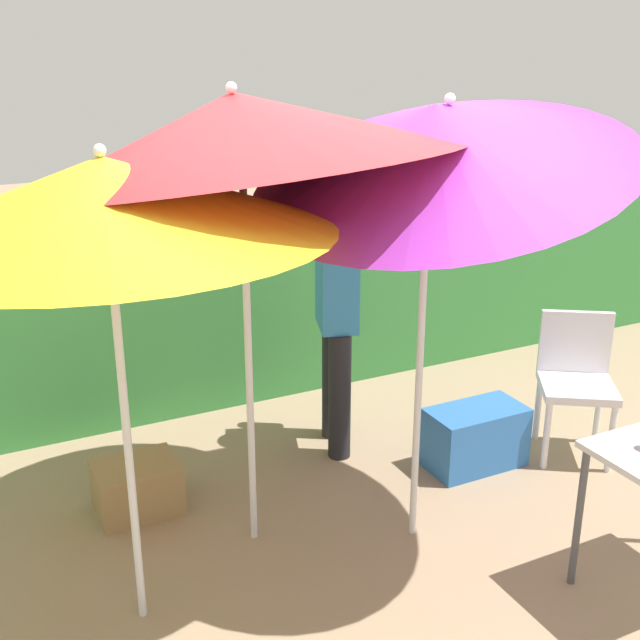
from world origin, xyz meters
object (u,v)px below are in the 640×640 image
(crate_cardboard, at_px, (137,487))
(person_vendor, at_px, (337,309))
(umbrella_yellow, at_px, (105,198))
(umbrella_orange, at_px, (439,138))
(chair_plastic, at_px, (576,376))
(umbrella_rainbow, at_px, (237,133))
(cooler_box, at_px, (475,437))

(crate_cardboard, bearing_deg, person_vendor, 7.43)
(umbrella_yellow, relative_size, crate_cardboard, 4.71)
(umbrella_orange, height_order, chair_plastic, umbrella_orange)
(umbrella_orange, xyz_separation_m, chair_plastic, (1.37, 0.37, -1.56))
(person_vendor, relative_size, chair_plastic, 2.11)
(person_vendor, bearing_deg, chair_plastic, -28.39)
(person_vendor, bearing_deg, umbrella_yellow, -145.99)
(umbrella_rainbow, distance_m, umbrella_orange, 0.89)
(umbrella_yellow, height_order, person_vendor, umbrella_yellow)
(umbrella_orange, bearing_deg, umbrella_yellow, 178.35)
(umbrella_orange, bearing_deg, cooler_box, 34.07)
(umbrella_orange, xyz_separation_m, person_vendor, (0.06, 1.08, -1.14))
(umbrella_yellow, xyz_separation_m, cooler_box, (2.19, 0.44, -1.74))
(umbrella_orange, relative_size, chair_plastic, 2.89)
(umbrella_orange, xyz_separation_m, crate_cardboard, (-1.27, 0.91, -1.93))
(chair_plastic, bearing_deg, crate_cardboard, 168.56)
(chair_plastic, bearing_deg, umbrella_orange, -164.83)
(umbrella_yellow, distance_m, crate_cardboard, 1.99)
(person_vendor, bearing_deg, crate_cardboard, -172.57)
(person_vendor, bearing_deg, cooler_box, -43.04)
(umbrella_yellow, relative_size, chair_plastic, 2.39)
(umbrella_orange, xyz_separation_m, cooler_box, (0.71, 0.48, -1.89))
(umbrella_yellow, relative_size, person_vendor, 1.13)
(umbrella_rainbow, bearing_deg, umbrella_orange, -24.26)
(cooler_box, bearing_deg, umbrella_rainbow, -175.85)
(umbrella_yellow, distance_m, chair_plastic, 3.20)
(umbrella_orange, distance_m, crate_cardboard, 2.49)
(person_vendor, bearing_deg, umbrella_rainbow, -140.82)
(person_vendor, xyz_separation_m, cooler_box, (0.65, -0.60, -0.75))
(umbrella_orange, bearing_deg, chair_plastic, 15.17)
(umbrella_rainbow, relative_size, crate_cardboard, 5.50)
(umbrella_orange, bearing_deg, person_vendor, 86.80)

